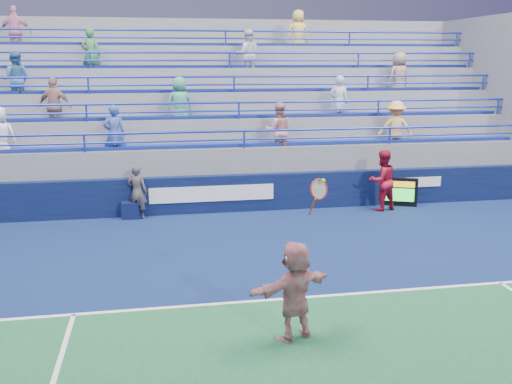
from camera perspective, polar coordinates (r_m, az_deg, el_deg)
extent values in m
plane|color=#333538|center=(10.87, 4.55, -10.59)|extent=(120.00, 120.00, 0.00)
cube|color=#0F264C|center=(12.86, 2.05, -6.72)|extent=(18.00, 8.40, 0.02)
cube|color=white|center=(10.87, 4.55, -10.49)|extent=(11.00, 0.10, 0.01)
cube|color=white|center=(10.78, 4.69, -10.69)|extent=(0.08, 0.30, 0.01)
cube|color=#090E33|center=(16.77, -1.05, -0.08)|extent=(18.00, 0.30, 1.10)
cube|color=white|center=(16.47, -4.40, -0.17)|extent=(3.60, 0.02, 0.45)
cube|color=white|center=(18.14, 15.47, 0.94)|extent=(1.80, 0.02, 0.30)
cube|color=slate|center=(19.62, -2.44, 1.84)|extent=(18.00, 5.60, 1.10)
cube|color=slate|center=(19.55, -2.45, 2.92)|extent=(18.00, 5.60, 1.85)
cube|color=navy|center=(17.10, -1.40, 4.78)|extent=(17.40, 0.45, 0.10)
cylinder|color=#1F35AB|center=(16.65, -1.19, 6.12)|extent=(18.00, 0.07, 0.07)
cube|color=slate|center=(19.98, -2.65, 4.23)|extent=(18.00, 4.60, 2.60)
cube|color=navy|center=(17.99, -1.91, 7.59)|extent=(17.40, 0.45, 0.10)
cylinder|color=#1F35AB|center=(17.56, -1.73, 8.93)|extent=(18.00, 0.07, 0.07)
cube|color=slate|center=(20.42, -2.85, 5.48)|extent=(18.00, 3.60, 3.35)
cube|color=navy|center=(18.93, -2.37, 10.13)|extent=(17.40, 0.45, 0.10)
cylinder|color=#1F35AB|center=(18.51, -2.21, 11.46)|extent=(18.00, 0.07, 0.07)
cube|color=slate|center=(20.86, -3.05, 6.67)|extent=(18.00, 2.60, 4.10)
cube|color=navy|center=(19.89, -2.80, 12.43)|extent=(17.40, 0.45, 0.10)
cylinder|color=#1F35AB|center=(19.50, -2.66, 13.74)|extent=(18.00, 0.07, 0.07)
cube|color=slate|center=(21.32, -3.23, 7.82)|extent=(18.00, 1.60, 4.85)
cube|color=navy|center=(20.89, -3.20, 14.51)|extent=(17.40, 0.45, 0.10)
cylinder|color=#1F35AB|center=(20.51, -3.07, 15.80)|extent=(18.00, 0.07, 0.07)
imported|color=#FFB463|center=(18.43, 13.77, 6.20)|extent=(1.22, 0.88, 1.70)
imported|color=silver|center=(19.99, -0.85, 13.54)|extent=(0.87, 0.70, 1.70)
imported|color=#FED162|center=(21.41, 4.21, 15.48)|extent=(0.86, 0.59, 1.70)
imported|color=#459978|center=(17.79, -7.64, 8.65)|extent=(0.94, 0.74, 1.70)
imported|color=#387C44|center=(19.81, -16.16, 13.04)|extent=(0.69, 0.52, 1.70)
imported|color=#376AA5|center=(19.16, -22.86, 10.32)|extent=(0.87, 0.70, 1.70)
imported|color=#A17B6B|center=(20.51, 14.09, 11.05)|extent=(0.95, 0.75, 1.70)
imported|color=silver|center=(17.36, -24.17, 5.04)|extent=(0.84, 0.56, 1.70)
imported|color=#324897|center=(16.88, -13.97, 5.60)|extent=(0.65, 0.46, 1.70)
imported|color=#A47A6D|center=(17.99, -19.46, 8.08)|extent=(1.07, 0.67, 1.70)
imported|color=pink|center=(21.20, -22.88, 14.55)|extent=(1.01, 0.44, 1.70)
imported|color=#D18C87|center=(17.25, 2.26, 6.12)|extent=(0.90, 0.74, 1.70)
imported|color=#B9B8BE|center=(18.73, 8.27, 8.85)|extent=(0.70, 0.55, 1.70)
cube|color=black|center=(17.89, 13.83, 0.00)|extent=(1.22, 0.60, 0.87)
cube|color=gold|center=(17.76, 13.97, 0.77)|extent=(1.07, 0.02, 0.17)
cube|color=#19E533|center=(17.83, 13.92, -0.26)|extent=(1.07, 0.02, 0.39)
cube|color=#0B1338|center=(16.44, -12.38, -1.74)|extent=(0.52, 0.52, 0.49)
cube|color=#0B1338|center=(16.55, -12.43, -0.09)|extent=(0.49, 0.08, 0.38)
imported|color=silver|center=(9.12, 3.91, -9.82)|extent=(1.57, 1.05, 1.62)
torus|color=#AD2715|center=(8.71, 6.31, 0.27)|extent=(0.34, 0.19, 0.33)
cylinder|color=#AD2715|center=(8.75, 5.64, -1.48)|extent=(0.07, 0.19, 0.29)
sphere|color=#C9DD33|center=(8.65, 6.74, 1.12)|extent=(0.07, 0.07, 0.07)
imported|color=#121333|center=(16.24, -11.79, 0.01)|extent=(0.65, 0.54, 1.54)
imported|color=#AB1329|center=(17.17, 12.49, 1.13)|extent=(1.03, 0.89, 1.81)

